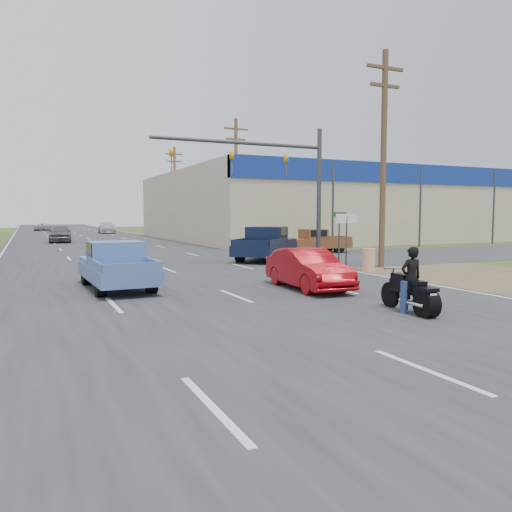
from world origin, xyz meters
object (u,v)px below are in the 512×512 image
navy_pickup (267,243)px  blue_pickup (116,265)px  brown_pickup (313,241)px  rider (411,282)px  distant_car_white (43,227)px  distant_car_grey (60,234)px  distant_car_silver (107,228)px  red_convertible (308,269)px  motorcycle (412,294)px

navy_pickup → blue_pickup: bearing=-98.1°
brown_pickup → navy_pickup: bearing=129.6°
rider → brown_pickup: bearing=-109.0°
blue_pickup → distant_car_white: blue_pickup is taller
brown_pickup → distant_car_grey: bearing=40.4°
navy_pickup → distant_car_grey: size_ratio=1.18×
blue_pickup → distant_car_white: size_ratio=1.13×
distant_car_grey → distant_car_white: 35.89m
blue_pickup → navy_pickup: size_ratio=0.89×
distant_car_white → distant_car_silver: bearing=126.4°
distant_car_white → navy_pickup: bearing=109.2°
distant_car_grey → distant_car_silver: distant_car_grey is taller
rider → distant_car_grey: 38.70m
rider → red_convertible: bearing=-81.5°
motorcycle → distant_car_grey: bearing=104.0°
brown_pickup → distant_car_white: size_ratio=1.11×
blue_pickup → brown_pickup: 17.85m
motorcycle → rider: bearing=90.0°
distant_car_grey → navy_pickup: bearing=-64.6°
blue_pickup → navy_pickup: navy_pickup is taller
red_convertible → navy_pickup: 10.72m
brown_pickup → motorcycle: bearing=161.0°
brown_pickup → red_convertible: bearing=153.4°
motorcycle → distant_car_white: 74.45m
brown_pickup → distant_car_silver: (-7.19, 40.90, -0.04)m
blue_pickup → distant_car_white: 66.72m
rider → navy_pickup: navy_pickup is taller
distant_car_white → blue_pickup: bearing=100.3°
blue_pickup → distant_car_grey: blue_pickup is taller
motorcycle → navy_pickup: navy_pickup is taller
rider → navy_pickup: size_ratio=0.29×
red_convertible → blue_pickup: bearing=157.5°
brown_pickup → distant_car_grey: size_ratio=1.04×
rider → blue_pickup: bearing=-45.6°
red_convertible → brown_pickup: brown_pickup is taller
navy_pickup → brown_pickup: size_ratio=1.14×
motorcycle → distant_car_grey: (-6.07, 38.27, 0.30)m
navy_pickup → distant_car_silver: (-2.20, 44.35, -0.18)m
distant_car_grey → red_convertible: bearing=-76.2°
brown_pickup → distant_car_white: brown_pickup is taller
motorcycle → blue_pickup: size_ratio=0.45×
red_convertible → distant_car_white: 69.79m
distant_car_silver → distant_car_white: distant_car_silver is taller
distant_car_silver → red_convertible: bearing=-88.6°
motorcycle → distant_car_white: (-6.55, 74.16, 0.11)m
distant_car_grey → distant_car_silver: bearing=75.4°
distant_car_grey → distant_car_white: distant_car_grey is taller
brown_pickup → blue_pickup: bearing=132.4°
red_convertible → rider: bearing=-83.3°
red_convertible → motorcycle: (0.27, -4.66, -0.18)m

